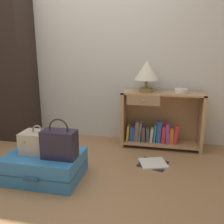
{
  "coord_description": "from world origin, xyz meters",
  "views": [
    {
      "loc": [
        0.87,
        -1.76,
        1.21
      ],
      "look_at": [
        0.33,
        0.77,
        0.55
      ],
      "focal_mm": 38.7,
      "sensor_mm": 36.0,
      "label": 1
    }
  ],
  "objects": [
    {
      "name": "train_case",
      "position": [
        -0.28,
        0.21,
        0.36
      ],
      "size": [
        0.31,
        0.23,
        0.28
      ],
      "color": "#B7A88E",
      "rests_on": "suitcase_large"
    },
    {
      "name": "back_wall",
      "position": [
        0.0,
        1.5,
        1.3
      ],
      "size": [
        6.4,
        0.1,
        2.6
      ],
      "primitive_type": "cube",
      "color": "beige",
      "rests_on": "ground_plane"
    },
    {
      "name": "handbag",
      "position": [
        -0.03,
        0.15,
        0.39
      ],
      "size": [
        0.31,
        0.17,
        0.37
      ],
      "color": "#231E2D",
      "rests_on": "suitcase_large"
    },
    {
      "name": "table_lamp",
      "position": [
        0.66,
        1.23,
        0.97
      ],
      "size": [
        0.3,
        0.3,
        0.39
      ],
      "color": "olive",
      "rests_on": "bookshelf"
    },
    {
      "name": "open_book_on_floor",
      "position": [
        0.8,
        0.71,
        0.01
      ],
      "size": [
        0.36,
        0.34,
        0.02
      ],
      "color": "white",
      "rests_on": "ground_plane"
    },
    {
      "name": "ground_plane",
      "position": [
        0.0,
        0.0,
        0.0
      ],
      "size": [
        9.0,
        9.0,
        0.0
      ],
      "primitive_type": "plane",
      "color": "#9E7047"
    },
    {
      "name": "bookshelf",
      "position": [
        0.84,
        1.26,
        0.33
      ],
      "size": [
        1.0,
        0.36,
        0.71
      ],
      "color": "tan",
      "rests_on": "ground_plane"
    },
    {
      "name": "wardrobe",
      "position": [
        -1.31,
        1.2,
        1.01
      ],
      "size": [
        0.82,
        0.47,
        2.02
      ],
      "color": "black",
      "rests_on": "ground_plane"
    },
    {
      "name": "suitcase_large",
      "position": [
        -0.21,
        0.19,
        0.13
      ],
      "size": [
        0.71,
        0.53,
        0.25
      ],
      "color": "teal",
      "rests_on": "ground_plane"
    },
    {
      "name": "bowl",
      "position": [
        1.08,
        1.25,
        0.74
      ],
      "size": [
        0.16,
        0.16,
        0.05
      ],
      "primitive_type": "cylinder",
      "color": "silver",
      "rests_on": "bookshelf"
    }
  ]
}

